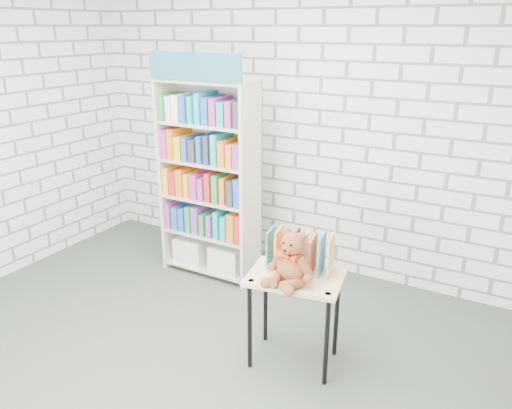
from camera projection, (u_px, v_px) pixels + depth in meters
The scene contains 6 objects.
ground at pixel (171, 366), 3.52m from camera, with size 4.50×4.50×0.00m, color #3B453A.
room_shell at pixel (154, 113), 2.92m from camera, with size 4.52×4.02×2.81m.
bookshelf at pixel (209, 179), 4.58m from camera, with size 0.92×0.36×2.06m.
display_table at pixel (295, 288), 3.39m from camera, with size 0.70×0.54×0.68m.
table_books at pixel (300, 252), 3.40m from camera, with size 0.47×0.27×0.26m.
teddy_bear at pixel (291, 262), 3.22m from camera, with size 0.34×0.32×0.36m.
Camera 1 is at (1.96, -2.26, 2.27)m, focal length 35.00 mm.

